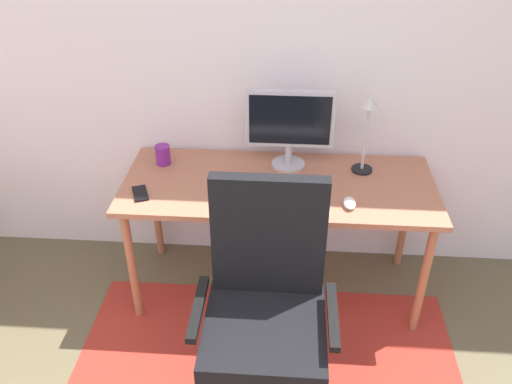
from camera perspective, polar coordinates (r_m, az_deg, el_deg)
name	(u,v)px	position (r m, az deg, el deg)	size (l,w,h in m)	color
wall_back	(272,47)	(2.85, 1.70, 15.37)	(6.00, 0.10, 2.60)	white
desk	(279,194)	(2.76, 2.44, -0.17)	(1.61, 0.66, 0.72)	#A9694C
monitor	(290,123)	(2.77, 3.65, 7.44)	(0.46, 0.18, 0.43)	#B2B2B7
keyboard	(284,205)	(2.54, 3.02, -1.40)	(0.43, 0.13, 0.02)	white
computer_mouse	(350,203)	(2.58, 10.03, -1.18)	(0.06, 0.10, 0.03)	white
coffee_cup	(163,155)	(2.91, -9.97, 3.96)	(0.08, 0.08, 0.11)	#74217F
cell_phone	(140,193)	(2.69, -12.34, -0.15)	(0.07, 0.14, 0.01)	black
desk_lamp	(367,124)	(2.76, 11.89, 7.18)	(0.11, 0.11, 0.43)	black
office_chair	(265,329)	(2.30, 1.01, -14.53)	(0.57, 0.56, 1.12)	slate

